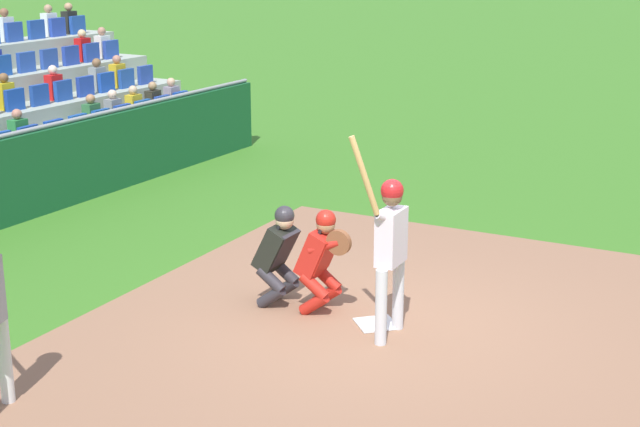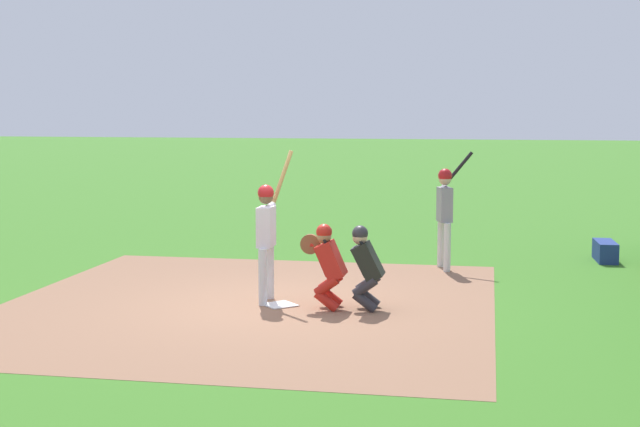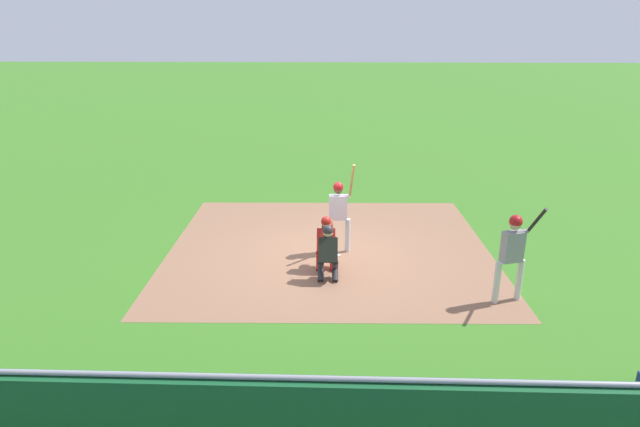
{
  "view_description": "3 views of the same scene",
  "coord_description": "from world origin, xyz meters",
  "px_view_note": "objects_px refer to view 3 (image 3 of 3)",
  "views": [
    {
      "loc": [
        9.29,
        4.46,
        4.33
      ],
      "look_at": [
        0.16,
        -0.66,
        1.29
      ],
      "focal_mm": 53.96,
      "sensor_mm": 36.0,
      "label": 1
    },
    {
      "loc": [
        -12.94,
        -3.41,
        2.94
      ],
      "look_at": [
        0.33,
        -0.55,
        1.38
      ],
      "focal_mm": 50.61,
      "sensor_mm": 36.0,
      "label": 2
    },
    {
      "loc": [
        0.19,
        -12.04,
        5.3
      ],
      "look_at": [
        -0.2,
        -0.55,
        1.29
      ],
      "focal_mm": 29.81,
      "sensor_mm": 36.0,
      "label": 3
    }
  ],
  "objects_px": {
    "catcher_crouching": "(326,240)",
    "batter_at_plate": "(339,209)",
    "home_plate_marker": "(329,255)",
    "on_deck_batter": "(513,248)",
    "home_plate_umpire": "(328,251)"
  },
  "relations": [
    {
      "from": "home_plate_marker",
      "to": "batter_at_plate",
      "type": "distance_m",
      "value": 1.17
    },
    {
      "from": "home_plate_marker",
      "to": "catcher_crouching",
      "type": "height_order",
      "value": "catcher_crouching"
    },
    {
      "from": "catcher_crouching",
      "to": "home_plate_umpire",
      "type": "height_order",
      "value": "catcher_crouching"
    },
    {
      "from": "home_plate_marker",
      "to": "batter_at_plate",
      "type": "height_order",
      "value": "batter_at_plate"
    },
    {
      "from": "home_plate_marker",
      "to": "catcher_crouching",
      "type": "distance_m",
      "value": 1.03
    },
    {
      "from": "catcher_crouching",
      "to": "batter_at_plate",
      "type": "bearing_deg",
      "value": 74.87
    },
    {
      "from": "on_deck_batter",
      "to": "home_plate_umpire",
      "type": "bearing_deg",
      "value": 166.62
    },
    {
      "from": "home_plate_marker",
      "to": "home_plate_umpire",
      "type": "relative_size",
      "value": 0.34
    },
    {
      "from": "home_plate_marker",
      "to": "home_plate_umpire",
      "type": "xyz_separation_m",
      "value": [
        0.01,
        -1.31,
        0.68
      ]
    },
    {
      "from": "home_plate_marker",
      "to": "home_plate_umpire",
      "type": "bearing_deg",
      "value": -89.72
    },
    {
      "from": "catcher_crouching",
      "to": "on_deck_batter",
      "type": "relative_size",
      "value": 0.59
    },
    {
      "from": "home_plate_umpire",
      "to": "catcher_crouching",
      "type": "bearing_deg",
      "value": 94.73
    },
    {
      "from": "batter_at_plate",
      "to": "on_deck_batter",
      "type": "bearing_deg",
      "value": -35.2
    },
    {
      "from": "batter_at_plate",
      "to": "home_plate_umpire",
      "type": "distance_m",
      "value": 1.65
    },
    {
      "from": "catcher_crouching",
      "to": "home_plate_umpire",
      "type": "relative_size",
      "value": 1.01
    }
  ]
}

